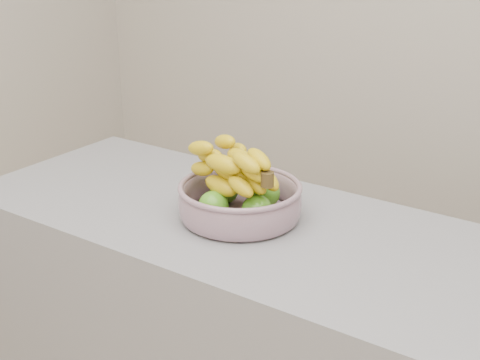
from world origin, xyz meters
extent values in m
cylinder|color=#A4B0C5|center=(-0.27, 0.64, 0.91)|extent=(0.26, 0.26, 0.01)
torus|color=#A4B0C5|center=(-0.27, 0.64, 0.98)|extent=(0.30, 0.30, 0.01)
sphere|color=#4F8B18|center=(-0.30, 0.57, 0.95)|extent=(0.07, 0.07, 0.07)
sphere|color=#4F8B18|center=(-0.20, 0.61, 0.95)|extent=(0.07, 0.07, 0.07)
sphere|color=#4F8B18|center=(-0.24, 0.71, 0.95)|extent=(0.07, 0.07, 0.07)
sphere|color=#4F8B18|center=(-0.34, 0.67, 0.95)|extent=(0.07, 0.07, 0.07)
ellipsoid|color=yellow|center=(-0.30, 0.60, 0.99)|extent=(0.19, 0.10, 0.04)
ellipsoid|color=yellow|center=(-0.28, 0.65, 0.99)|extent=(0.19, 0.12, 0.04)
ellipsoid|color=yellow|center=(-0.26, 0.69, 0.99)|extent=(0.19, 0.13, 0.04)
ellipsoid|color=yellow|center=(-0.28, 0.62, 1.03)|extent=(0.20, 0.08, 0.04)
ellipsoid|color=yellow|center=(-0.26, 0.67, 1.03)|extent=(0.18, 0.14, 0.04)
ellipsoid|color=yellow|center=(-0.27, 0.64, 1.06)|extent=(0.19, 0.12, 0.04)
ellipsoid|color=yellow|center=(-0.29, 0.60, 1.05)|extent=(0.19, 0.07, 0.04)
cylinder|color=#463516|center=(-0.17, 0.60, 1.04)|extent=(0.03, 0.03, 0.03)
camera|label=1|loc=(0.57, -0.59, 1.59)|focal=50.00mm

